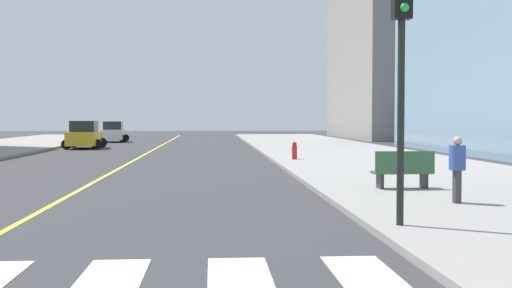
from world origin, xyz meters
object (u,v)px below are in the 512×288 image
Objects in this scene: fire_hydrant at (294,151)px; car_yellow_second at (85,136)px; park_bench at (403,170)px; pedestrian_waiting_east at (457,166)px; car_white_nearest at (113,132)px; traffic_light_near_corner at (402,45)px.

car_yellow_second is at bearing 130.68° from fire_hydrant.
car_yellow_second is at bearing 24.31° from park_bench.
pedestrian_waiting_east is at bearing -66.74° from car_yellow_second.
traffic_light_near_corner is at bearing -78.09° from car_white_nearest.
fire_hydrant is (13.35, -28.68, -0.32)m from car_white_nearest.
traffic_light_near_corner is at bearing 160.33° from park_bench.
car_white_nearest reaches higher than pedestrian_waiting_east.
fire_hydrant is at bearing 16.19° from pedestrian_waiting_east.
park_bench is 1.11× the size of pedestrian_waiting_east.
car_white_nearest is 12.97m from car_yellow_second.
traffic_light_near_corner reaches higher than pedestrian_waiting_east.
traffic_light_near_corner reaches higher than fire_hydrant.
car_yellow_second is 5.20× the size of fire_hydrant.
car_white_nearest is 0.88× the size of traffic_light_near_corner.
car_white_nearest is 4.95× the size of fire_hydrant.
traffic_light_near_corner is (12.84, -48.97, 2.75)m from car_white_nearest.
pedestrian_waiting_east is 1.84× the size of fire_hydrant.
pedestrian_waiting_east is (0.38, -3.27, 0.36)m from park_bench.
traffic_light_near_corner is 5.62× the size of fire_hydrant.
car_white_nearest is 0.95× the size of car_yellow_second.
traffic_light_near_corner is 3.05× the size of pedestrian_waiting_east.
car_white_nearest is 50.70m from traffic_light_near_corner.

